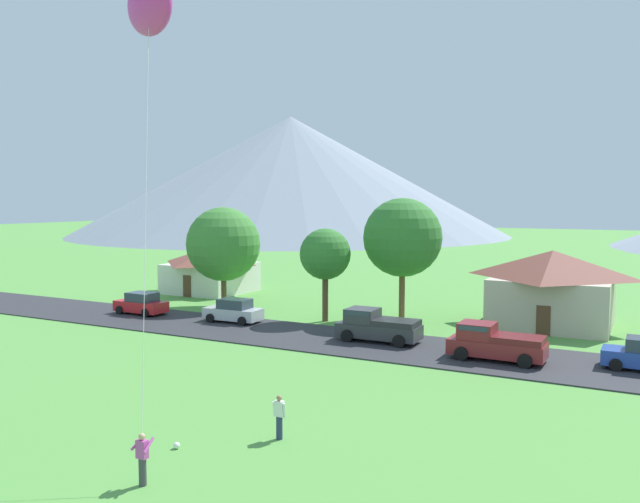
% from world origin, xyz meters
% --- Properties ---
extents(road_strip, '(160.00, 7.48, 0.08)m').
position_xyz_m(road_strip, '(0.00, 28.54, 0.04)').
color(road_strip, '#2D2D33').
rests_on(road_strip, ground).
extents(mountain_east_ridge, '(110.55, 110.55, 30.24)m').
position_xyz_m(mountain_east_ridge, '(-70.46, 135.42, 15.12)').
color(mountain_east_ridge, gray).
rests_on(mountain_east_ridge, ground).
extents(house_leftmost, '(7.61, 7.57, 4.35)m').
position_xyz_m(house_leftmost, '(-24.95, 42.06, 2.25)').
color(house_leftmost, silver).
rests_on(house_leftmost, ground).
extents(house_left_center, '(8.48, 8.10, 5.37)m').
position_xyz_m(house_left_center, '(6.67, 39.89, 2.78)').
color(house_left_center, beige).
rests_on(house_left_center, ground).
extents(tree_near_left, '(3.75, 3.75, 6.85)m').
position_xyz_m(tree_near_left, '(-8.31, 33.96, 4.93)').
color(tree_near_left, brown).
rests_on(tree_near_left, ground).
extents(tree_left_of_center, '(5.80, 5.80, 9.07)m').
position_xyz_m(tree_left_of_center, '(-3.43, 36.88, 6.15)').
color(tree_left_of_center, brown).
rests_on(tree_left_of_center, ground).
extents(tree_right_of_center, '(6.10, 6.10, 8.33)m').
position_xyz_m(tree_right_of_center, '(-18.46, 35.36, 5.27)').
color(tree_right_of_center, brown).
rests_on(tree_right_of_center, ground).
extents(parked_car_red_mid_east, '(4.24, 2.15, 1.68)m').
position_xyz_m(parked_car_red_mid_east, '(-22.17, 29.67, 0.87)').
color(parked_car_red_mid_east, red).
rests_on(parked_car_red_mid_east, road_strip).
extents(parked_car_silver_east_end, '(4.27, 2.21, 1.68)m').
position_xyz_m(parked_car_silver_east_end, '(-13.92, 30.32, 0.87)').
color(parked_car_silver_east_end, '#B7BCC1').
rests_on(parked_car_silver_east_end, road_strip).
extents(pickup_truck_charcoal_west_side, '(5.22, 2.37, 1.99)m').
position_xyz_m(pickup_truck_charcoal_west_side, '(-2.28, 29.27, 1.06)').
color(pickup_truck_charcoal_west_side, '#333338').
rests_on(pickup_truck_charcoal_west_side, road_strip).
extents(pickup_truck_maroon_east_side, '(5.23, 2.38, 1.99)m').
position_xyz_m(pickup_truck_maroon_east_side, '(5.28, 27.96, 1.06)').
color(pickup_truck_maroon_east_side, maroon).
rests_on(pickup_truck_maroon_east_side, road_strip).
extents(kite_flyer_with_kite, '(6.25, 6.85, 17.66)m').
position_xyz_m(kite_flyer_with_kite, '(-4.92, 12.36, 16.36)').
color(kite_flyer_with_kite, '#3D3D42').
rests_on(kite_flyer_with_kite, ground).
extents(watcher_person, '(0.56, 0.24, 1.68)m').
position_xyz_m(watcher_person, '(0.75, 12.57, 0.88)').
color(watcher_person, navy).
rests_on(watcher_person, ground).
extents(soccer_ball, '(0.24, 0.24, 0.24)m').
position_xyz_m(soccer_ball, '(-2.05, 10.08, 0.12)').
color(soccer_ball, white).
rests_on(soccer_ball, ground).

